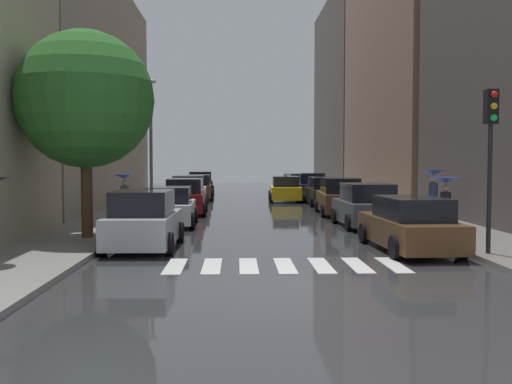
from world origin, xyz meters
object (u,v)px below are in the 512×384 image
parked_car_right_fourth (324,192)px  pedestrian_by_kerb (446,191)px  pedestrian_foreground (125,186)px  lamp_post_left (151,134)px  parked_car_right_nearest (410,225)px  pedestrian_near_tree (433,184)px  parked_car_right_third (339,198)px  parked_car_left_fourth (189,192)px  parked_car_right_second (366,207)px  parked_car_right_sixth (298,184)px  parked_car_left_nearest (144,222)px  parked_car_left_third (185,197)px  street_tree_left (85,100)px  parked_car_left_sixth (201,184)px  parked_car_left_fifth (198,188)px  parked_car_right_fifth (311,187)px  parked_car_left_second (170,207)px  traffic_light_right_corner (491,134)px  taxi_midroad (285,189)px

parked_car_right_fourth → pedestrian_by_kerb: (2.04, -14.56, 0.78)m
pedestrian_foreground → lamp_post_left: 4.78m
parked_car_right_nearest → pedestrian_by_kerb: pedestrian_by_kerb is taller
pedestrian_by_kerb → pedestrian_near_tree: bearing=-10.8°
parked_car_right_third → lamp_post_left: lamp_post_left is taller
parked_car_left_fourth → parked_car_right_second: (7.88, -11.57, -0.01)m
parked_car_right_sixth → parked_car_left_nearest: bearing=162.4°
parked_car_left_third → street_tree_left: bearing=165.9°
parked_car_right_second → pedestrian_foreground: (-10.05, 3.34, 0.68)m
pedestrian_near_tree → parked_car_left_third: bearing=-71.0°
parked_car_left_sixth → pedestrian_near_tree: size_ratio=2.04×
parked_car_left_nearest → pedestrian_by_kerb: bearing=-74.6°
parked_car_left_fifth → lamp_post_left: lamp_post_left is taller
parked_car_left_third → parked_car_left_fourth: parked_car_left_fourth is taller
parked_car_right_fifth → parked_car_right_second: bearing=-177.4°
parked_car_right_third → parked_car_left_nearest: bearing=146.9°
parked_car_left_second → traffic_light_right_corner: traffic_light_right_corner is taller
parked_car_left_third → parked_car_left_nearest: bearing=177.5°
street_tree_left → pedestrian_by_kerb: bearing=4.9°
parked_car_right_nearest → parked_car_right_second: parked_car_right_second is taller
parked_car_left_fifth → parked_car_right_third: bearing=-148.9°
parked_car_left_fourth → parked_car_right_sixth: size_ratio=0.94×
pedestrian_by_kerb → street_tree_left: street_tree_left is taller
parked_car_left_second → parked_car_right_fourth: parked_car_right_fourth is taller
parked_car_right_nearest → parked_car_right_sixth: bearing=-2.3°
parked_car_right_nearest → parked_car_right_fifth: bearing=-2.9°
parked_car_left_third → pedestrian_foreground: (-2.44, -2.80, 0.67)m
parked_car_right_nearest → parked_car_right_sixth: (-0.09, 29.46, 0.03)m
parked_car_left_nearest → parked_car_left_sixth: parked_car_left_sixth is taller
parked_car_right_fifth → parked_car_right_sixth: parked_car_right_fifth is taller
street_tree_left → traffic_light_right_corner: 12.08m
parked_car_left_fourth → parked_car_left_second: bearing=179.1°
parked_car_left_sixth → parked_car_left_fourth: bearing=178.1°
parked_car_left_fourth → parked_car_right_second: 13.99m
traffic_light_right_corner → lamp_post_left: bearing=126.2°
pedestrian_near_tree → lamp_post_left: size_ratio=0.32×
parked_car_left_fourth → traffic_light_right_corner: traffic_light_right_corner is taller
parked_car_right_fourth → street_tree_left: (-9.94, -15.59, 3.75)m
parked_car_left_second → lamp_post_left: size_ratio=0.62×
parked_car_right_sixth → lamp_post_left: lamp_post_left is taller
street_tree_left → taxi_midroad: bearing=67.3°
parked_car_left_fourth → parked_car_right_fourth: size_ratio=0.94×
taxi_midroad → street_tree_left: street_tree_left is taller
parked_car_right_fourth → traffic_light_right_corner: traffic_light_right_corner is taller
pedestrian_by_kerb → parked_car_left_nearest: bearing=106.5°
parked_car_right_fifth → pedestrian_foreground: (-10.12, -14.07, 0.66)m
parked_car_left_fourth → parked_car_right_fifth: parked_car_right_fifth is taller
parked_car_left_fourth → parked_car_right_third: parked_car_right_third is taller
taxi_midroad → pedestrian_foreground: size_ratio=2.55×
parked_car_right_fifth → lamp_post_left: lamp_post_left is taller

